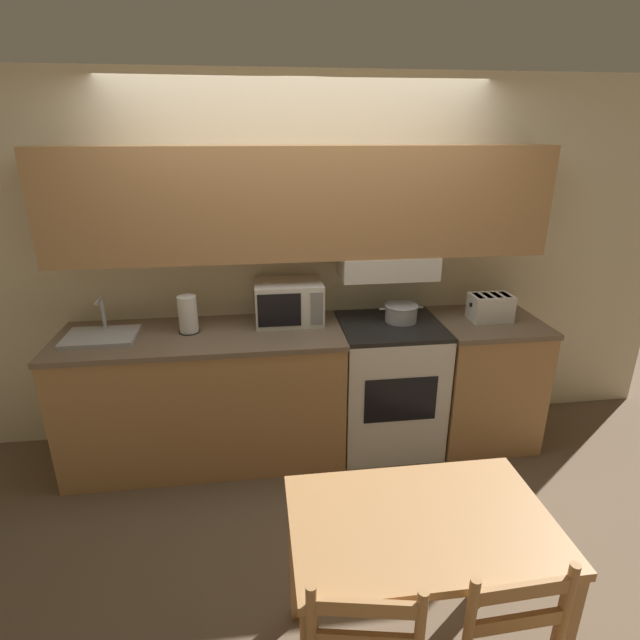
# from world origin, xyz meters

# --- Properties ---
(ground_plane) EXTENTS (16.00, 16.00, 0.00)m
(ground_plane) POSITION_xyz_m (0.00, 0.00, 0.00)
(ground_plane) COLOR brown
(wall_back) EXTENTS (5.66, 0.38, 2.55)m
(wall_back) POSITION_xyz_m (0.01, -0.07, 1.51)
(wall_back) COLOR beige
(wall_back) RESTS_ON ground_plane
(lower_counter_main) EXTENTS (1.86, 0.69, 0.93)m
(lower_counter_main) POSITION_xyz_m (-0.71, -0.34, 0.47)
(lower_counter_main) COLOR tan
(lower_counter_main) RESTS_ON ground_plane
(lower_counter_right_stub) EXTENTS (0.71, 0.69, 0.93)m
(lower_counter_right_stub) POSITION_xyz_m (1.29, -0.34, 0.47)
(lower_counter_right_stub) COLOR tan
(lower_counter_right_stub) RESTS_ON ground_plane
(stove_range) EXTENTS (0.70, 0.66, 0.93)m
(stove_range) POSITION_xyz_m (0.58, -0.33, 0.47)
(stove_range) COLOR white
(stove_range) RESTS_ON ground_plane
(cooking_pot) EXTENTS (0.31, 0.23, 0.12)m
(cooking_pot) POSITION_xyz_m (0.66, -0.28, 1.00)
(cooking_pot) COLOR #B7BABF
(cooking_pot) RESTS_ON stove_range
(microwave) EXTENTS (0.46, 0.34, 0.29)m
(microwave) POSITION_xyz_m (-0.12, -0.19, 1.08)
(microwave) COLOR white
(microwave) RESTS_ON lower_counter_main
(toaster) EXTENTS (0.29, 0.19, 0.18)m
(toaster) POSITION_xyz_m (1.28, -0.34, 1.03)
(toaster) COLOR white
(toaster) RESTS_ON lower_counter_right_stub
(sink_basin) EXTENTS (0.44, 0.33, 0.24)m
(sink_basin) POSITION_xyz_m (-1.33, -0.33, 0.95)
(sink_basin) COLOR #B7BABF
(sink_basin) RESTS_ON lower_counter_main
(paper_towel_roll) EXTENTS (0.14, 0.14, 0.25)m
(paper_towel_roll) POSITION_xyz_m (-0.78, -0.30, 1.06)
(paper_towel_roll) COLOR black
(paper_towel_roll) RESTS_ON lower_counter_main
(dining_table) EXTENTS (1.01, 0.65, 0.77)m
(dining_table) POSITION_xyz_m (0.26, -1.98, 0.65)
(dining_table) COLOR #B27F4C
(dining_table) RESTS_ON ground_plane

